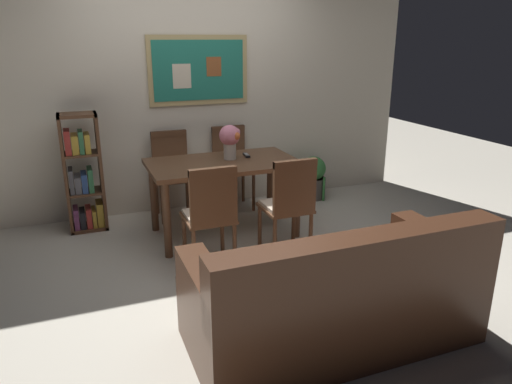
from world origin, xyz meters
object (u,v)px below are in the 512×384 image
(potted_ivy, at_px, (313,178))
(dining_chair_near_left, at_px, (210,210))
(dining_table, at_px, (224,172))
(dining_chair_far_left, at_px, (172,167))
(dining_chair_far_right, at_px, (231,160))
(dining_chair_near_right, at_px, (289,200))
(tv_remote, at_px, (246,155))
(leather_couch, at_px, (336,299))
(flower_vase, at_px, (230,138))
(bookshelf, at_px, (83,178))

(potted_ivy, bearing_deg, dining_chair_near_left, -140.65)
(dining_table, distance_m, potted_ivy, 1.53)
(dining_chair_far_left, bearing_deg, dining_chair_far_right, 3.75)
(dining_chair_near_left, bearing_deg, dining_table, 64.59)
(dining_chair_near_left, bearing_deg, dining_chair_near_right, -1.03)
(dining_chair_far_right, xyz_separation_m, tv_remote, (-0.05, -0.64, 0.21))
(dining_table, height_order, leather_couch, leather_couch)
(dining_chair_near_right, height_order, dining_chair_far_left, same)
(dining_chair_far_right, height_order, dining_chair_near_left, same)
(dining_chair_far_right, distance_m, flower_vase, 0.83)
(dining_chair_far_right, distance_m, bookshelf, 1.59)
(leather_couch, bearing_deg, bookshelf, 117.73)
(dining_chair_far_right, xyz_separation_m, dining_chair_near_right, (0.02, -1.48, 0.00))
(tv_remote, bearing_deg, dining_chair_near_right, -84.86)
(dining_chair_near_right, bearing_deg, tv_remote, 95.14)
(flower_vase, relative_size, tv_remote, 2.06)
(flower_vase, bearing_deg, bookshelf, 157.63)
(dining_chair_far_left, xyz_separation_m, potted_ivy, (1.68, -0.05, -0.29))
(dining_table, bearing_deg, potted_ivy, 26.19)
(bookshelf, xyz_separation_m, potted_ivy, (2.58, 0.03, -0.28))
(dining_chair_far_left, relative_size, leather_couch, 0.51)
(potted_ivy, height_order, tv_remote, tv_remote)
(dining_chair_near_right, relative_size, flower_vase, 2.75)
(dining_chair_near_right, height_order, flower_vase, flower_vase)
(dining_chair_near_right, xyz_separation_m, bookshelf, (-1.61, 1.35, -0.00))
(dining_chair_far_right, distance_m, tv_remote, 0.67)
(leather_couch, bearing_deg, dining_chair_near_left, 109.56)
(dining_chair_far_left, xyz_separation_m, leather_couch, (0.45, -2.66, -0.23))
(leather_couch, height_order, tv_remote, leather_couch)
(dining_chair_far_right, bearing_deg, dining_table, -113.72)
(dining_chair_far_left, distance_m, leather_couch, 2.71)
(bookshelf, relative_size, tv_remote, 7.30)
(dining_chair_near_right, height_order, leather_couch, dining_chair_near_right)
(dining_chair_near_left, bearing_deg, bookshelf, 124.35)
(flower_vase, bearing_deg, leather_couch, -89.83)
(bookshelf, distance_m, tv_remote, 1.63)
(dining_chair_near_left, distance_m, bookshelf, 1.62)
(bookshelf, bearing_deg, dining_chair_near_left, -55.65)
(dining_chair_far_right, relative_size, dining_chair_far_left, 1.00)
(dining_table, xyz_separation_m, flower_vase, (0.09, 0.07, 0.31))
(bookshelf, bearing_deg, flower_vase, -22.37)
(dining_chair_near_left, xyz_separation_m, leather_couch, (0.44, -1.24, -0.23))
(dining_table, height_order, flower_vase, flower_vase)
(leather_couch, xyz_separation_m, tv_remote, (0.18, 2.07, 0.43))
(dining_chair_near_left, height_order, leather_couch, dining_chair_near_left)
(dining_chair_far_left, bearing_deg, bookshelf, -174.73)
(dining_table, height_order, dining_chair_far_right, dining_chair_far_right)
(dining_chair_far_right, xyz_separation_m, bookshelf, (-1.58, -0.13, -0.00))
(flower_vase, xyz_separation_m, tv_remote, (0.18, 0.05, -0.19))
(dining_chair_near_left, xyz_separation_m, potted_ivy, (1.67, 1.37, -0.29))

